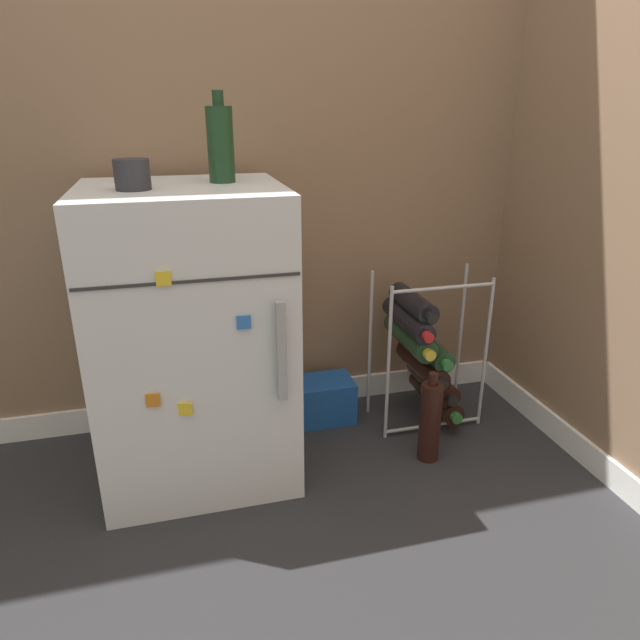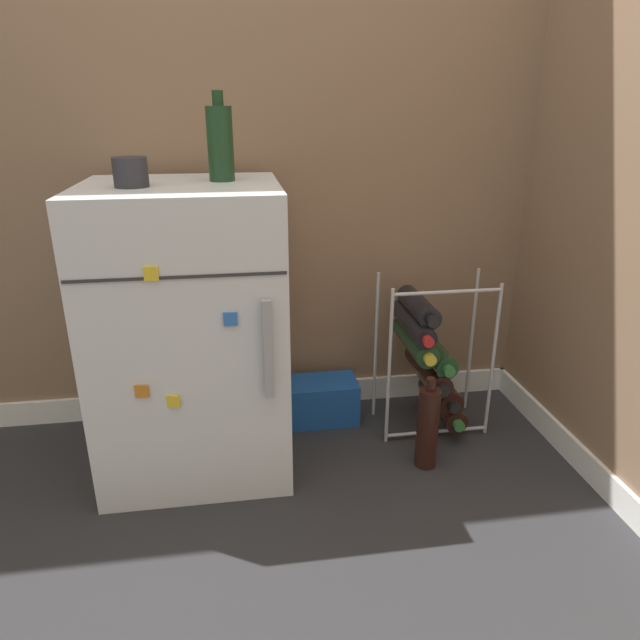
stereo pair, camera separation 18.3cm
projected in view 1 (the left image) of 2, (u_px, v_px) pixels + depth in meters
The scene contains 8 objects.
ground_plane at pixel (311, 530), 1.56m from camera, with size 14.00×14.00×0.00m, color #28282B.
wall_back at pixel (252, 54), 1.78m from camera, with size 6.87×0.07×2.50m.
mini_fridge at pixel (193, 337), 1.70m from camera, with size 0.56×0.53×0.89m.
wine_rack at pixel (422, 353), 2.02m from camera, with size 0.37×0.33×0.55m.
soda_box at pixel (318, 400), 2.09m from camera, with size 0.26×0.16×0.16m.
fridge_top_cup at pixel (132, 175), 1.46m from camera, with size 0.09×0.09×0.08m.
fridge_top_bottle at pixel (220, 143), 1.58m from camera, with size 0.07×0.07×0.24m.
loose_bottle_floor at pixel (430, 421), 1.83m from camera, with size 0.07×0.07×0.31m.
Camera 1 is at (-0.30, -1.22, 1.10)m, focal length 32.00 mm.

